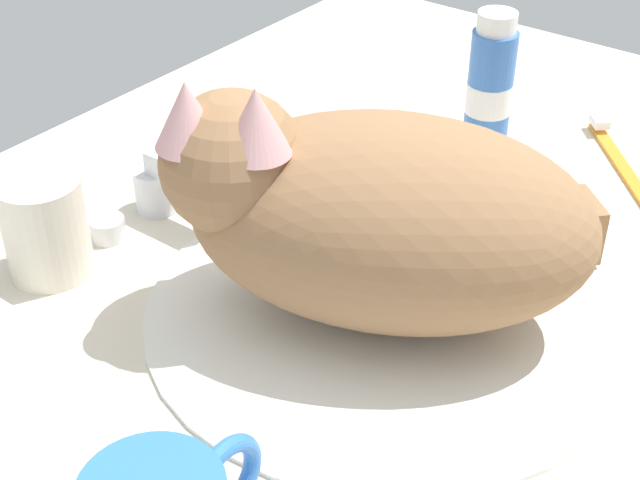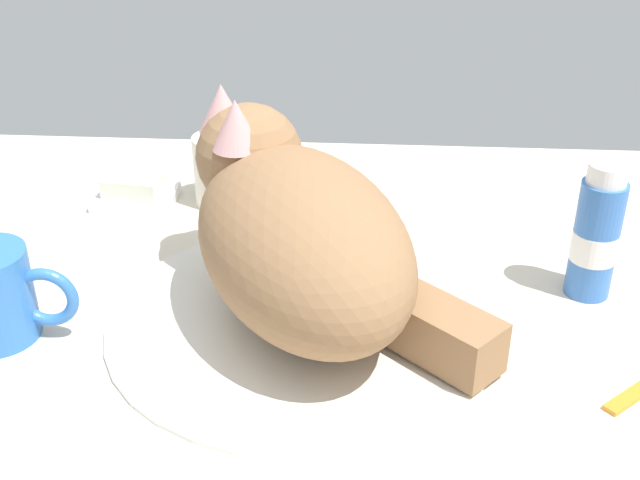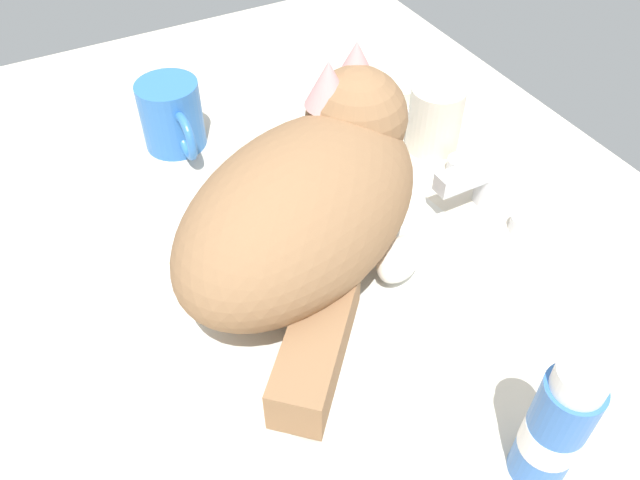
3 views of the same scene
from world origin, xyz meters
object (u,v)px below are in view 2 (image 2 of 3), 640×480
(rinse_cup, at_px, (222,170))
(toothpaste_bottle, at_px, (596,235))
(faucet, at_px, (320,190))
(cat, at_px, (298,231))
(soap_bar, at_px, (134,184))

(rinse_cup, distance_m, toothpaste_bottle, 0.40)
(rinse_cup, bearing_deg, faucet, -5.87)
(toothpaste_bottle, bearing_deg, faucet, 149.24)
(cat, distance_m, soap_bar, 0.30)
(faucet, relative_size, rinse_cup, 1.75)
(faucet, distance_m, soap_bar, 0.21)
(soap_bar, bearing_deg, toothpaste_bottle, -18.74)
(soap_bar, bearing_deg, faucet, -1.29)
(toothpaste_bottle, bearing_deg, cat, -168.98)
(cat, bearing_deg, soap_bar, 134.19)
(cat, bearing_deg, toothpaste_bottle, 11.02)
(rinse_cup, distance_m, soap_bar, 0.10)
(rinse_cup, bearing_deg, toothpaste_bottle, -24.15)
(faucet, relative_size, soap_bar, 2.19)
(cat, relative_size, soap_bar, 5.10)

